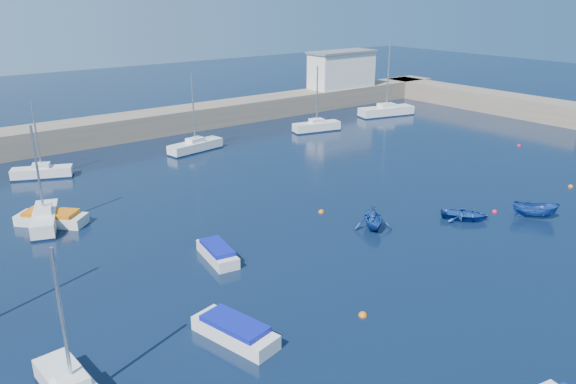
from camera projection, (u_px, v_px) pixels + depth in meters
ground at (496, 281)px, 32.77m from camera, size 220.00×220.00×0.00m
back_wall at (155, 123)px, 66.68m from camera, size 96.00×4.50×2.60m
right_arm at (477, 99)px, 81.49m from camera, size 4.50×32.00×2.60m
harbor_office at (342, 70)px, 82.63m from camera, size 10.00×4.00×5.00m
sailboat_3 at (45, 218)px, 40.27m from camera, size 3.28×5.74×7.46m
sailboat_5 at (42, 172)px, 50.87m from camera, size 5.34×3.42×6.95m
sailboat_6 at (195, 146)px, 59.36m from camera, size 6.37×2.76×8.13m
sailboat_7 at (317, 126)px, 67.95m from camera, size 6.05×2.86×7.80m
sailboat_8 at (386, 111)px, 76.55m from camera, size 8.05×3.89×10.13m
motorboat_0 at (235, 331)px, 27.15m from camera, size 2.60×4.78×1.02m
motorboat_1 at (217, 253)px, 35.34m from camera, size 1.96×4.10×0.97m
motorboat_2 at (51, 218)px, 40.70m from camera, size 4.70×4.81×1.03m
dinghy_center at (465, 215)px, 41.61m from camera, size 4.05×4.23×0.71m
dinghy_left at (373, 218)px, 39.82m from camera, size 3.96×4.07×1.64m
dinghy_right at (535, 210)px, 41.74m from camera, size 2.96×3.31×1.25m
buoy_0 at (363, 316)px, 29.28m from camera, size 0.47×0.47×0.47m
buoy_1 at (495, 212)px, 43.10m from camera, size 0.41×0.41×0.41m
buoy_2 at (570, 187)px, 48.67m from camera, size 0.41×0.41×0.41m
buoy_3 at (321, 212)px, 43.05m from camera, size 0.44×0.44×0.44m
buoy_4 at (519, 146)px, 61.70m from camera, size 0.39×0.39×0.39m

